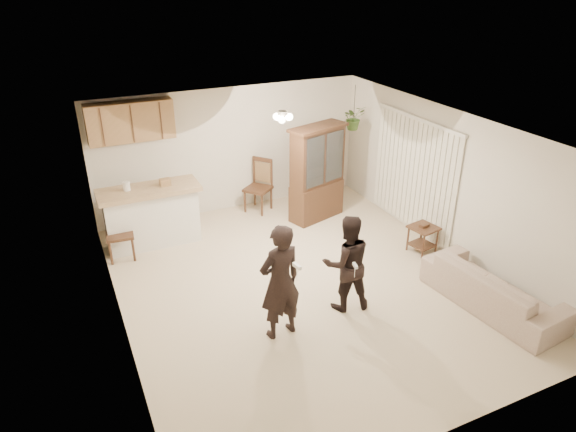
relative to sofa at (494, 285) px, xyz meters
name	(u,v)px	position (x,y,z in m)	size (l,w,h in m)	color
floor	(303,284)	(-2.26, 1.71, -0.37)	(6.50, 6.50, 0.00)	beige
ceiling	(305,132)	(-2.26, 1.71, 2.13)	(5.50, 6.50, 0.02)	silver
wall_back	(231,150)	(-2.26, 4.96, 0.88)	(5.50, 0.02, 2.50)	beige
wall_front	(454,344)	(-2.26, -1.54, 0.88)	(5.50, 0.02, 2.50)	beige
wall_left	(113,252)	(-5.01, 1.71, 0.88)	(0.02, 6.50, 2.50)	beige
wall_right	(449,184)	(0.49, 1.71, 0.88)	(0.02, 6.50, 2.50)	beige
breakfast_bar	(152,218)	(-4.11, 4.06, 0.13)	(1.60, 0.55, 1.00)	white
bar_top	(149,190)	(-4.11, 4.06, 0.68)	(1.75, 0.70, 0.08)	tan
upper_cabinets	(130,121)	(-4.16, 4.78, 1.73)	(1.50, 0.34, 0.70)	olive
vertical_blinds	(413,175)	(0.45, 2.61, 0.73)	(0.06, 2.30, 2.10)	silver
ceiling_fixture	(283,117)	(-2.06, 2.91, 2.03)	(0.36, 0.36, 0.20)	beige
hanging_plant	(354,118)	(0.04, 4.11, 1.48)	(0.43, 0.37, 0.48)	#325522
plant_cord	(355,101)	(0.04, 4.11, 1.81)	(0.01, 0.01, 0.65)	black
sofa	(494,285)	(0.00, 0.00, 0.00)	(1.87, 0.73, 0.73)	beige
adult	(280,278)	(-3.09, 0.75, 0.53)	(0.66, 0.43, 1.80)	black
child	(346,267)	(-1.97, 0.92, 0.31)	(0.66, 0.51, 1.35)	black
china_hutch	(317,174)	(-0.93, 3.78, 0.56)	(1.28, 0.78, 1.88)	#3A1F15
side_table	(422,239)	(0.11, 1.76, -0.11)	(0.51, 0.51, 0.54)	#3A1F15
chair_bar	(121,243)	(-4.72, 3.77, -0.08)	(0.49, 0.49, 1.01)	#3A1F15
chair_hutch_left	(258,197)	(-1.87, 4.57, -0.06)	(0.67, 0.67, 1.08)	#3A1F15
chair_hutch_right	(308,186)	(-0.63, 4.71, -0.10)	(0.43, 0.43, 0.94)	#3A1F15
controller_adult	(297,266)	(-3.03, 0.36, 0.91)	(0.04, 0.14, 0.04)	white
controller_child	(355,266)	(-2.04, 0.59, 0.54)	(0.04, 0.13, 0.04)	white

